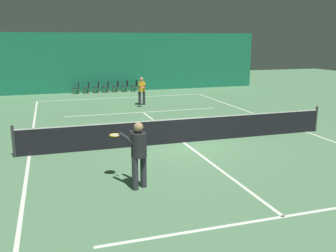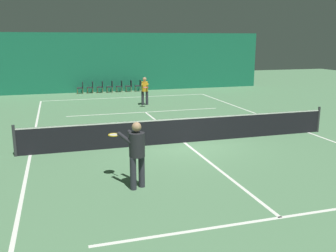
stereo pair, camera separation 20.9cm
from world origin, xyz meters
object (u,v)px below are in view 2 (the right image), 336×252
Objects in this scene: courtside_chair_0 at (81,87)px; courtside_chair_1 at (91,86)px; player_near at (136,150)px; courtside_chair_5 at (129,85)px; courtside_chair_4 at (120,85)px; tennis_net at (184,129)px; courtside_chair_3 at (110,86)px; courtside_chair_2 at (101,86)px; player_far at (145,89)px; courtside_chair_6 at (139,85)px.

courtside_chair_1 is (0.71, 0.00, 0.00)m from courtside_chair_0.
player_near is 2.11× the size of courtside_chair_5.
courtside_chair_0 and courtside_chair_4 have the same top height.
tennis_net reaches higher than courtside_chair_5.
courtside_chair_3 is 1.42m from courtside_chair_5.
courtside_chair_2 is at bearing -90.00° from courtside_chair_5.
courtside_chair_1 is 0.71m from courtside_chair_2.
courtside_chair_3 is at bearing -159.33° from player_far.
courtside_chair_6 is at bearing 90.00° from courtside_chair_2.
courtside_chair_1 is (-2.59, 6.10, -0.47)m from player_far.
courtside_chair_5 is at bearing 90.00° from courtside_chair_0.
courtside_chair_6 is (2.14, 0.00, 0.00)m from courtside_chair_3.
tennis_net is 14.82m from courtside_chair_2.
courtside_chair_4 is (2.14, 0.00, 0.00)m from courtside_chair_1.
courtside_chair_4 is (-0.46, 6.10, -0.47)m from player_far.
courtside_chair_2 is at bearing -90.00° from courtside_chair_6.
courtside_chair_3 is at bearing -90.00° from courtside_chair_5.
courtside_chair_4 is (0.05, 14.76, -0.03)m from tennis_net.
courtside_chair_0 is 1.42m from courtside_chair_2.
courtside_chair_4 and courtside_chair_5 have the same top height.
tennis_net is 14.29× the size of courtside_chair_4.
courtside_chair_5 is at bearing 90.00° from courtside_chair_4.
courtside_chair_4 is at bearing 90.00° from courtside_chair_2.
courtside_chair_6 is at bearing 90.00° from courtside_chair_4.
player_near is at bearing -124.75° from tennis_net.
courtside_chair_4 is (1.42, 0.00, 0.00)m from courtside_chair_2.
player_far is at bearing 23.04° from courtside_chair_1.
courtside_chair_5 is (0.77, 14.76, -0.03)m from tennis_net.
tennis_net is at bearing -60.17° from player_near.
tennis_net is 4.68m from player_near.
courtside_chair_6 is (3.56, 0.00, 0.00)m from courtside_chair_1.
tennis_net is 14.29× the size of courtside_chair_0.
courtside_chair_1 and courtside_chair_3 have the same top height.
courtside_chair_0 and courtside_chair_2 have the same top height.
courtside_chair_3 is 1.00× the size of courtside_chair_6.
courtside_chair_3 is 1.00× the size of courtside_chair_5.
courtside_chair_1 is 1.00× the size of courtside_chair_4.
courtside_chair_3 is (1.42, 0.00, 0.00)m from courtside_chair_1.
tennis_net is at bearing 10.71° from courtside_chair_0.
courtside_chair_4 is at bearing 90.00° from courtside_chair_3.
courtside_chair_4 is 1.42m from courtside_chair_6.
courtside_chair_5 is (3.56, 0.00, 0.00)m from courtside_chair_0.
player_near is 2.11× the size of courtside_chair_2.
tennis_net is 14.78m from courtside_chair_5.
courtside_chair_1 is 1.00× the size of courtside_chair_5.
courtside_chair_1 is at bearing -147.16° from player_far.
courtside_chair_2 and courtside_chair_3 have the same top height.
courtside_chair_1 is 3.56m from courtside_chair_6.
player_near reaches higher than courtside_chair_2.
courtside_chair_3 is at bearing -90.00° from courtside_chair_6.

